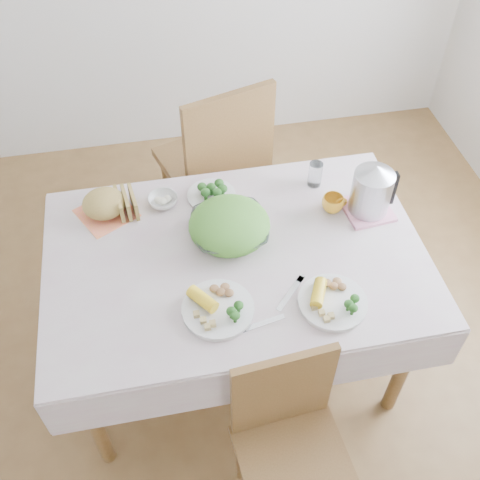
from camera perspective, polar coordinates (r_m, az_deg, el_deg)
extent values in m
plane|color=brown|center=(2.84, -0.33, -11.54)|extent=(3.60, 3.60, 0.00)
cube|color=brown|center=(2.52, -0.36, -7.20)|extent=(1.40, 0.90, 0.75)
cube|color=beige|center=(2.22, -0.41, -1.56)|extent=(1.50, 1.00, 0.01)
cube|color=brown|center=(2.12, 5.69, -21.27)|extent=(0.42, 0.42, 0.86)
cube|color=brown|center=(3.03, -2.88, 7.02)|extent=(0.61, 0.61, 1.07)
imported|color=white|center=(2.26, -1.08, 1.06)|extent=(0.31, 0.31, 0.08)
cylinder|color=white|center=(2.04, -2.25, -7.06)|extent=(0.33, 0.33, 0.02)
cylinder|color=white|center=(2.09, 9.39, -6.28)|extent=(0.36, 0.36, 0.02)
cylinder|color=beige|center=(2.44, -2.91, 4.51)|extent=(0.28, 0.28, 0.02)
cube|color=#FF8556|center=(2.44, -13.41, 2.68)|extent=(0.29, 0.29, 0.00)
ellipsoid|color=olive|center=(2.40, -13.64, 3.62)|extent=(0.21, 0.20, 0.11)
imported|color=white|center=(2.42, -7.83, 3.99)|extent=(0.15, 0.15, 0.04)
imported|color=yellow|center=(2.39, 9.40, 3.67)|extent=(0.09, 0.09, 0.07)
cylinder|color=white|center=(2.48, 7.66, 6.78)|extent=(0.07, 0.07, 0.12)
cube|color=pink|center=(2.44, 12.77, 3.04)|extent=(0.21, 0.21, 0.02)
cylinder|color=#B2B5BA|center=(2.36, 13.22, 4.99)|extent=(0.20, 0.20, 0.23)
cube|color=silver|center=(2.10, 5.14, -5.41)|extent=(0.14, 0.15, 0.00)
cube|color=silver|center=(2.02, 2.17, -8.51)|extent=(0.18, 0.05, 0.00)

